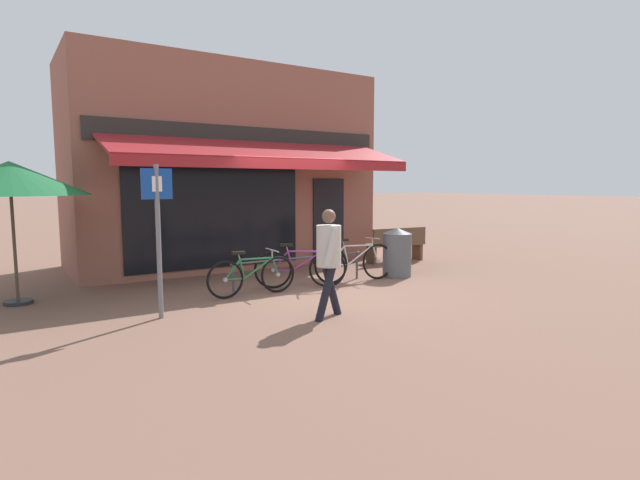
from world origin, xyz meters
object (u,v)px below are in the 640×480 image
object	(u,v)px
cafe_parasol	(10,179)
bicycle_silver	(355,262)
bicycle_purple	(300,268)
parking_sign	(158,225)
park_bench	(396,244)
bicycle_green	(252,275)
litter_bin	(397,252)
pedestrian_adult	(329,252)

from	to	relation	value
cafe_parasol	bicycle_silver	bearing A→B (deg)	-14.09
bicycle_purple	bicycle_silver	size ratio (longest dim) A/B	0.87
parking_sign	cafe_parasol	world-z (taller)	cafe_parasol
bicycle_purple	parking_sign	distance (m)	3.08
parking_sign	park_bench	size ratio (longest dim) A/B	1.38
bicycle_green	bicycle_silver	distance (m)	2.32
bicycle_silver	bicycle_green	bearing A→B (deg)	-171.82
bicycle_purple	cafe_parasol	size ratio (longest dim) A/B	0.66
bicycle_purple	cafe_parasol	xyz separation A→B (m)	(-4.56, 1.43, 1.67)
bicycle_green	bicycle_silver	size ratio (longest dim) A/B	0.91
parking_sign	cafe_parasol	xyz separation A→B (m)	(-1.74, 2.16, 0.67)
bicycle_green	bicycle_purple	distance (m)	1.05
litter_bin	park_bench	bearing A→B (deg)	48.68
bicycle_silver	litter_bin	distance (m)	1.08
bicycle_green	parking_sign	bearing A→B (deg)	-158.32
park_bench	bicycle_green	bearing A→B (deg)	-156.74
bicycle_green	pedestrian_adult	world-z (taller)	pedestrian_adult
bicycle_purple	bicycle_silver	xyz separation A→B (m)	(1.27, -0.03, 0.01)
bicycle_silver	cafe_parasol	size ratio (longest dim) A/B	0.76
litter_bin	bicycle_silver	bearing A→B (deg)	176.04
parking_sign	park_bench	xyz separation A→B (m)	(6.53, 2.18, -0.92)
bicycle_silver	park_bench	world-z (taller)	bicycle_silver
bicycle_green	park_bench	size ratio (longest dim) A/B	1.02
bicycle_green	parking_sign	world-z (taller)	parking_sign
bicycle_purple	parking_sign	world-z (taller)	parking_sign
litter_bin	cafe_parasol	distance (m)	7.23
litter_bin	parking_sign	xyz separation A→B (m)	(-5.16, -0.63, 0.86)
bicycle_purple	parking_sign	size ratio (longest dim) A/B	0.71
pedestrian_adult	cafe_parasol	xyz separation A→B (m)	(-3.83, 3.48, 1.08)
bicycle_silver	bicycle_purple	bearing A→B (deg)	-174.86
bicycle_green	park_bench	distance (m)	5.01
pedestrian_adult	cafe_parasol	size ratio (longest dim) A/B	0.67
parking_sign	park_bench	distance (m)	6.95
parking_sign	pedestrian_adult	bearing A→B (deg)	-32.14
bicycle_purple	park_bench	xyz separation A→B (m)	(3.71, 1.45, 0.08)
litter_bin	parking_sign	bearing A→B (deg)	-173.06
bicycle_silver	litter_bin	xyz separation A→B (m)	(1.07, -0.07, 0.13)
bicycle_green	park_bench	bearing A→B (deg)	20.10
bicycle_purple	cafe_parasol	distance (m)	5.06
cafe_parasol	pedestrian_adult	bearing A→B (deg)	-42.24
litter_bin	parking_sign	world-z (taller)	parking_sign
bicycle_silver	parking_sign	world-z (taller)	parking_sign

